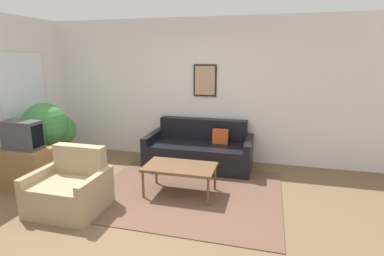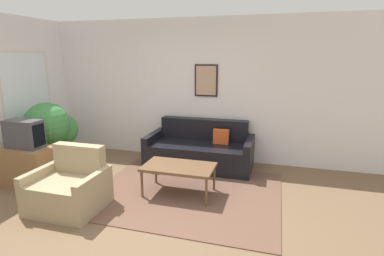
{
  "view_description": "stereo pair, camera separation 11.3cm",
  "coord_description": "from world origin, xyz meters",
  "px_view_note": "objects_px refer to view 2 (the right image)",
  "views": [
    {
      "loc": [
        1.61,
        -3.09,
        2.0
      ],
      "look_at": [
        0.4,
        1.52,
        0.85
      ],
      "focal_mm": 28.0,
      "sensor_mm": 36.0,
      "label": 1
    },
    {
      "loc": [
        1.72,
        -3.06,
        2.0
      ],
      "look_at": [
        0.4,
        1.52,
        0.85
      ],
      "focal_mm": 28.0,
      "sensor_mm": 36.0,
      "label": 2
    }
  ],
  "objects_px": {
    "couch": "(200,151)",
    "tv": "(24,134)",
    "coffee_table": "(179,168)",
    "armchair": "(70,189)",
    "potted_plant_tall": "(47,126)"
  },
  "relations": [
    {
      "from": "couch",
      "to": "tv",
      "type": "height_order",
      "value": "tv"
    },
    {
      "from": "couch",
      "to": "potted_plant_tall",
      "type": "xyz_separation_m",
      "value": [
        -2.61,
        -0.85,
        0.49
      ]
    },
    {
      "from": "armchair",
      "to": "potted_plant_tall",
      "type": "distance_m",
      "value": 1.84
    },
    {
      "from": "couch",
      "to": "tv",
      "type": "distance_m",
      "value": 2.92
    },
    {
      "from": "armchair",
      "to": "potted_plant_tall",
      "type": "bearing_deg",
      "value": 153.61
    },
    {
      "from": "couch",
      "to": "coffee_table",
      "type": "bearing_deg",
      "value": -90.19
    },
    {
      "from": "tv",
      "to": "potted_plant_tall",
      "type": "relative_size",
      "value": 0.47
    },
    {
      "from": "coffee_table",
      "to": "armchair",
      "type": "relative_size",
      "value": 1.13
    },
    {
      "from": "armchair",
      "to": "potted_plant_tall",
      "type": "xyz_separation_m",
      "value": [
        -1.32,
        1.18,
        0.51
      ]
    },
    {
      "from": "coffee_table",
      "to": "potted_plant_tall",
      "type": "relative_size",
      "value": 0.86
    },
    {
      "from": "couch",
      "to": "tv",
      "type": "bearing_deg",
      "value": -147.36
    },
    {
      "from": "coffee_table",
      "to": "tv",
      "type": "bearing_deg",
      "value": -172.64
    },
    {
      "from": "couch",
      "to": "armchair",
      "type": "height_order",
      "value": "couch"
    },
    {
      "from": "coffee_table",
      "to": "armchair",
      "type": "bearing_deg",
      "value": -148.36
    },
    {
      "from": "potted_plant_tall",
      "to": "coffee_table",
      "type": "bearing_deg",
      "value": -8.48
    }
  ]
}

